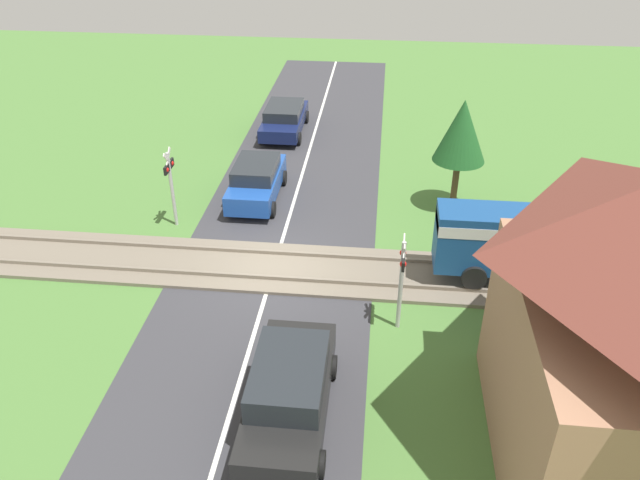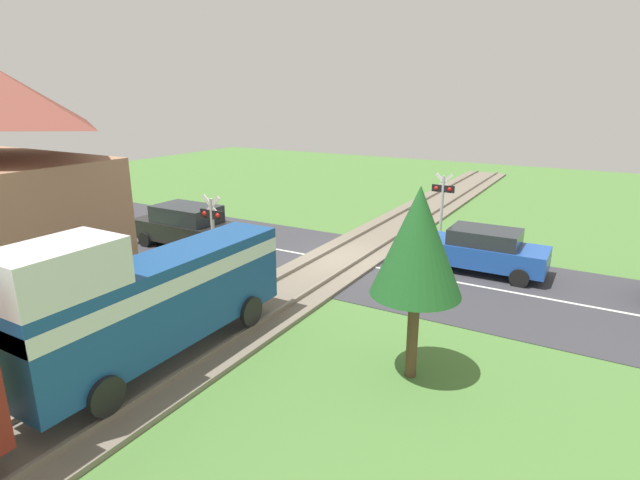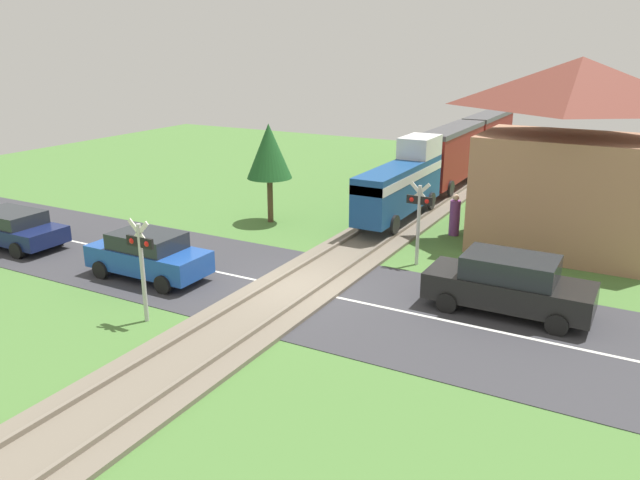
# 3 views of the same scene
# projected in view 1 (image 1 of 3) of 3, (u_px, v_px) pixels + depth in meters

# --- Properties ---
(ground_plane) EXTENTS (60.00, 60.00, 0.00)m
(ground_plane) POSITION_uv_depth(u_px,v_px,m) (274.00, 269.00, 20.05)
(ground_plane) COLOR #4C7A38
(road_surface) EXTENTS (48.00, 6.40, 0.02)m
(road_surface) POSITION_uv_depth(u_px,v_px,m) (274.00, 269.00, 20.05)
(road_surface) COLOR #38383D
(road_surface) RESTS_ON ground_plane
(track_bed) EXTENTS (2.80, 48.00, 0.24)m
(track_bed) POSITION_uv_depth(u_px,v_px,m) (274.00, 267.00, 20.02)
(track_bed) COLOR #756B5B
(track_bed) RESTS_ON ground_plane
(car_near_crossing) EXTENTS (4.09, 1.84, 1.53)m
(car_near_crossing) POSITION_uv_depth(u_px,v_px,m) (257.00, 180.00, 23.77)
(car_near_crossing) COLOR #1E4CA8
(car_near_crossing) RESTS_ON ground_plane
(car_far_side) EXTENTS (4.59, 1.94, 1.69)m
(car_far_side) POSITION_uv_depth(u_px,v_px,m) (289.00, 391.00, 14.29)
(car_far_side) COLOR black
(car_far_side) RESTS_ON ground_plane
(car_behind_queue) EXTENTS (4.38, 1.94, 1.36)m
(car_behind_queue) POSITION_uv_depth(u_px,v_px,m) (284.00, 118.00, 29.63)
(car_behind_queue) COLOR #141E4C
(car_behind_queue) RESTS_ON ground_plane
(crossing_signal_west_approach) EXTENTS (0.90, 0.18, 2.91)m
(crossing_signal_west_approach) POSITION_uv_depth(u_px,v_px,m) (170.00, 178.00, 21.51)
(crossing_signal_west_approach) COLOR #B7B7B7
(crossing_signal_west_approach) RESTS_ON ground_plane
(crossing_signal_east_approach) EXTENTS (0.90, 0.18, 2.91)m
(crossing_signal_east_approach) POSITION_uv_depth(u_px,v_px,m) (402.00, 272.00, 16.63)
(crossing_signal_east_approach) COLOR #B7B7B7
(crossing_signal_east_approach) RESTS_ON ground_plane
(station_building) EXTENTS (6.67, 4.36, 6.89)m
(station_building) POSITION_uv_depth(u_px,v_px,m) (623.00, 339.00, 12.00)
(station_building) COLOR #AD7A5B
(station_building) RESTS_ON ground_plane
(pedestrian_by_station) EXTENTS (0.41, 0.41, 1.66)m
(pedestrian_by_station) POSITION_uv_depth(u_px,v_px,m) (548.00, 316.00, 16.79)
(pedestrian_by_station) COLOR #7F3D84
(pedestrian_by_station) RESTS_ON ground_plane
(tree_roadside_hedge) EXTENTS (1.89, 1.89, 4.18)m
(tree_roadside_hedge) POSITION_uv_depth(u_px,v_px,m) (462.00, 131.00, 22.09)
(tree_roadside_hedge) COLOR brown
(tree_roadside_hedge) RESTS_ON ground_plane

